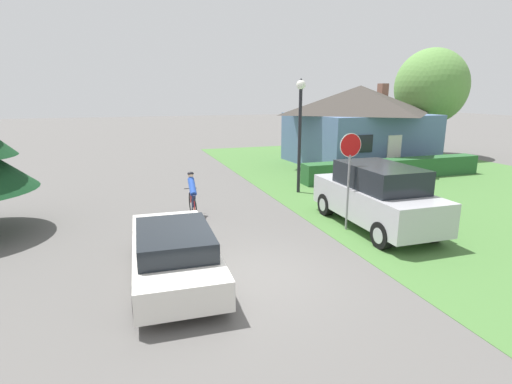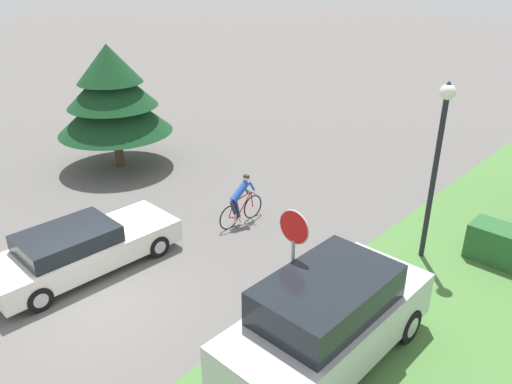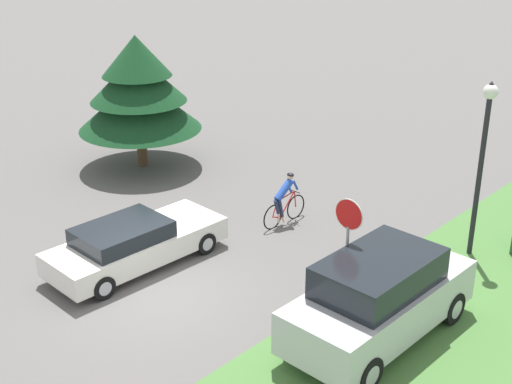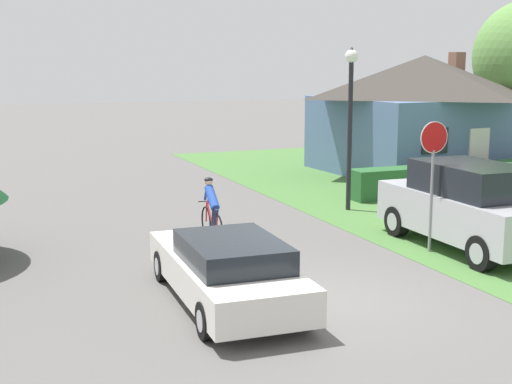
{
  "view_description": "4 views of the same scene",
  "coord_description": "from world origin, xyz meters",
  "px_view_note": "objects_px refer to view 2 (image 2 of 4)",
  "views": [
    {
      "loc": [
        -2.47,
        -8.17,
        4.15
      ],
      "look_at": [
        1.06,
        2.32,
        1.42
      ],
      "focal_mm": 28.0,
      "sensor_mm": 36.0,
      "label": 1
    },
    {
      "loc": [
        9.16,
        -4.47,
        7.31
      ],
      "look_at": [
        0.96,
        4.42,
        1.68
      ],
      "focal_mm": 35.0,
      "sensor_mm": 36.0,
      "label": 2
    },
    {
      "loc": [
        11.99,
        -9.36,
        9.14
      ],
      "look_at": [
        -0.86,
        4.5,
        1.04
      ],
      "focal_mm": 50.0,
      "sensor_mm": 36.0,
      "label": 3
    },
    {
      "loc": [
        -5.63,
        -11.13,
        4.27
      ],
      "look_at": [
        -0.03,
        2.88,
        1.56
      ],
      "focal_mm": 50.0,
      "sensor_mm": 36.0,
      "label": 4
    }
  ],
  "objects_px": {
    "stop_sign": "(293,251)",
    "conifer_tall_near": "(112,96)",
    "sedan_left_lane": "(82,248)",
    "cyclist": "(241,201)",
    "street_lamp": "(439,145)",
    "parked_suv_right": "(328,320)"
  },
  "relations": [
    {
      "from": "stop_sign",
      "to": "conifer_tall_near",
      "type": "bearing_deg",
      "value": -15.9
    },
    {
      "from": "parked_suv_right",
      "to": "street_lamp",
      "type": "height_order",
      "value": "street_lamp"
    },
    {
      "from": "sedan_left_lane",
      "to": "parked_suv_right",
      "type": "xyz_separation_m",
      "value": [
        6.51,
        1.55,
        0.38
      ]
    },
    {
      "from": "cyclist",
      "to": "conifer_tall_near",
      "type": "relative_size",
      "value": 0.38
    },
    {
      "from": "street_lamp",
      "to": "sedan_left_lane",
      "type": "bearing_deg",
      "value": -133.07
    },
    {
      "from": "sedan_left_lane",
      "to": "cyclist",
      "type": "distance_m",
      "value": 4.72
    },
    {
      "from": "sedan_left_lane",
      "to": "street_lamp",
      "type": "height_order",
      "value": "street_lamp"
    },
    {
      "from": "sedan_left_lane",
      "to": "parked_suv_right",
      "type": "relative_size",
      "value": 1.0
    },
    {
      "from": "stop_sign",
      "to": "parked_suv_right",
      "type": "bearing_deg",
      "value": 174.19
    },
    {
      "from": "sedan_left_lane",
      "to": "stop_sign",
      "type": "distance_m",
      "value": 5.96
    },
    {
      "from": "cyclist",
      "to": "stop_sign",
      "type": "relative_size",
      "value": 0.59
    },
    {
      "from": "cyclist",
      "to": "parked_suv_right",
      "type": "xyz_separation_m",
      "value": [
        5.29,
        -3.01,
        0.28
      ]
    },
    {
      "from": "conifer_tall_near",
      "to": "cyclist",
      "type": "bearing_deg",
      "value": -1.56
    },
    {
      "from": "cyclist",
      "to": "conifer_tall_near",
      "type": "distance_m",
      "value": 7.09
    },
    {
      "from": "street_lamp",
      "to": "conifer_tall_near",
      "type": "height_order",
      "value": "street_lamp"
    },
    {
      "from": "sedan_left_lane",
      "to": "conifer_tall_near",
      "type": "distance_m",
      "value": 7.62
    },
    {
      "from": "cyclist",
      "to": "parked_suv_right",
      "type": "relative_size",
      "value": 0.36
    },
    {
      "from": "conifer_tall_near",
      "to": "sedan_left_lane",
      "type": "bearing_deg",
      "value": -40.42
    },
    {
      "from": "sedan_left_lane",
      "to": "conifer_tall_near",
      "type": "relative_size",
      "value": 1.05
    },
    {
      "from": "parked_suv_right",
      "to": "conifer_tall_near",
      "type": "xyz_separation_m",
      "value": [
        -12.08,
        3.2,
        1.76
      ]
    },
    {
      "from": "parked_suv_right",
      "to": "sedan_left_lane",
      "type": "bearing_deg",
      "value": 104.08
    },
    {
      "from": "stop_sign",
      "to": "street_lamp",
      "type": "relative_size",
      "value": 0.63
    }
  ]
}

